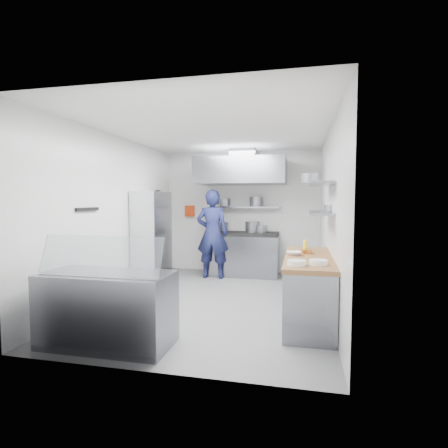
% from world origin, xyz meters
% --- Properties ---
extents(floor, '(5.00, 5.00, 0.00)m').
position_xyz_m(floor, '(0.00, 0.00, 0.00)').
color(floor, '#57575A').
rests_on(floor, ground).
extents(ceiling, '(5.00, 5.00, 0.00)m').
position_xyz_m(ceiling, '(0.00, 0.00, 2.80)').
color(ceiling, silver).
rests_on(ceiling, wall_back).
extents(wall_back, '(3.60, 2.80, 0.02)m').
position_xyz_m(wall_back, '(0.00, 2.50, 1.40)').
color(wall_back, white).
rests_on(wall_back, floor).
extents(wall_front, '(3.60, 2.80, 0.02)m').
position_xyz_m(wall_front, '(0.00, -2.50, 1.40)').
color(wall_front, white).
rests_on(wall_front, floor).
extents(wall_left, '(2.80, 5.00, 0.02)m').
position_xyz_m(wall_left, '(-1.80, 0.00, 1.40)').
color(wall_left, white).
rests_on(wall_left, floor).
extents(wall_right, '(2.80, 5.00, 0.02)m').
position_xyz_m(wall_right, '(1.80, 0.00, 1.40)').
color(wall_right, white).
rests_on(wall_right, floor).
extents(gas_range, '(1.60, 0.80, 0.90)m').
position_xyz_m(gas_range, '(0.10, 2.10, 0.45)').
color(gas_range, gray).
rests_on(gas_range, floor).
extents(cooktop, '(1.57, 0.78, 0.06)m').
position_xyz_m(cooktop, '(0.10, 2.10, 0.93)').
color(cooktop, black).
rests_on(cooktop, gas_range).
extents(stock_pot_left, '(0.31, 0.31, 0.20)m').
position_xyz_m(stock_pot_left, '(-0.47, 2.47, 1.06)').
color(stock_pot_left, slate).
rests_on(stock_pot_left, cooktop).
extents(stock_pot_mid, '(0.33, 0.33, 0.24)m').
position_xyz_m(stock_pot_mid, '(0.31, 2.20, 1.08)').
color(stock_pot_mid, slate).
rests_on(stock_pot_mid, cooktop).
extents(stock_pot_right, '(0.28, 0.28, 0.16)m').
position_xyz_m(stock_pot_right, '(0.50, 2.16, 1.04)').
color(stock_pot_right, slate).
rests_on(stock_pot_right, cooktop).
extents(over_range_shelf, '(1.60, 0.30, 0.04)m').
position_xyz_m(over_range_shelf, '(0.10, 2.34, 1.52)').
color(over_range_shelf, gray).
rests_on(over_range_shelf, wall_back).
extents(shelf_pot_a, '(0.24, 0.24, 0.18)m').
position_xyz_m(shelf_pot_a, '(-0.38, 2.46, 1.63)').
color(shelf_pot_a, slate).
rests_on(shelf_pot_a, over_range_shelf).
extents(shelf_pot_b, '(0.30, 0.30, 0.22)m').
position_xyz_m(shelf_pot_b, '(0.36, 2.34, 1.65)').
color(shelf_pot_b, slate).
rests_on(shelf_pot_b, over_range_shelf).
extents(extractor_hood, '(1.90, 1.15, 0.55)m').
position_xyz_m(extractor_hood, '(0.10, 1.93, 2.30)').
color(extractor_hood, gray).
rests_on(extractor_hood, wall_back).
extents(hood_duct, '(0.55, 0.55, 0.24)m').
position_xyz_m(hood_duct, '(0.10, 2.15, 2.68)').
color(hood_duct, slate).
rests_on(hood_duct, extractor_hood).
extents(red_firebox, '(0.22, 0.10, 0.26)m').
position_xyz_m(red_firebox, '(-1.25, 2.44, 1.42)').
color(red_firebox, red).
rests_on(red_firebox, wall_back).
extents(chef, '(0.71, 0.48, 1.91)m').
position_xyz_m(chef, '(-0.49, 1.66, 0.95)').
color(chef, '#181D49').
rests_on(chef, floor).
extents(wire_rack, '(0.50, 0.90, 1.85)m').
position_xyz_m(wire_rack, '(-1.53, 0.86, 0.93)').
color(wire_rack, silver).
rests_on(wire_rack, floor).
extents(rack_bin_a, '(0.15, 0.19, 0.17)m').
position_xyz_m(rack_bin_a, '(-1.53, 0.88, 0.80)').
color(rack_bin_a, white).
rests_on(rack_bin_a, wire_rack).
extents(rack_bin_b, '(0.12, 0.16, 0.14)m').
position_xyz_m(rack_bin_b, '(-1.53, 1.38, 1.30)').
color(rack_bin_b, yellow).
rests_on(rack_bin_b, wire_rack).
extents(rack_jar, '(0.10, 0.10, 0.18)m').
position_xyz_m(rack_jar, '(-1.48, 1.08, 1.80)').
color(rack_jar, black).
rests_on(rack_jar, wire_rack).
extents(knife_strip, '(0.04, 0.55, 0.05)m').
position_xyz_m(knife_strip, '(-1.78, -0.90, 1.55)').
color(knife_strip, black).
rests_on(knife_strip, wall_left).
extents(prep_counter_base, '(0.62, 2.00, 0.84)m').
position_xyz_m(prep_counter_base, '(1.48, -0.60, 0.42)').
color(prep_counter_base, gray).
rests_on(prep_counter_base, floor).
extents(prep_counter_top, '(0.65, 2.04, 0.06)m').
position_xyz_m(prep_counter_top, '(1.48, -0.60, 0.87)').
color(prep_counter_top, brown).
rests_on(prep_counter_top, prep_counter_base).
extents(plate_stack_a, '(0.22, 0.22, 0.06)m').
position_xyz_m(plate_stack_a, '(1.58, -1.22, 0.93)').
color(plate_stack_a, white).
rests_on(plate_stack_a, prep_counter_top).
extents(plate_stack_b, '(0.23, 0.23, 0.06)m').
position_xyz_m(plate_stack_b, '(1.32, -1.31, 0.93)').
color(plate_stack_b, white).
rests_on(plate_stack_b, prep_counter_top).
extents(copper_pan, '(0.15, 0.15, 0.06)m').
position_xyz_m(copper_pan, '(1.46, -0.35, 0.93)').
color(copper_pan, '#B87134').
rests_on(copper_pan, prep_counter_top).
extents(squeeze_bottle, '(0.06, 0.06, 0.18)m').
position_xyz_m(squeeze_bottle, '(1.44, -0.22, 0.99)').
color(squeeze_bottle, yellow).
rests_on(squeeze_bottle, prep_counter_top).
extents(mixing_bowl, '(0.26, 0.26, 0.05)m').
position_xyz_m(mixing_bowl, '(1.27, -0.54, 0.93)').
color(mixing_bowl, white).
rests_on(mixing_bowl, prep_counter_top).
extents(wall_shelf_lower, '(0.30, 1.30, 0.04)m').
position_xyz_m(wall_shelf_lower, '(1.64, -0.30, 1.50)').
color(wall_shelf_lower, gray).
rests_on(wall_shelf_lower, wall_right).
extents(wall_shelf_upper, '(0.30, 1.30, 0.04)m').
position_xyz_m(wall_shelf_upper, '(1.64, -0.30, 1.92)').
color(wall_shelf_upper, gray).
rests_on(wall_shelf_upper, wall_right).
extents(shelf_pot_c, '(0.22, 0.22, 0.10)m').
position_xyz_m(shelf_pot_c, '(1.80, -0.28, 1.57)').
color(shelf_pot_c, slate).
rests_on(shelf_pot_c, wall_shelf_lower).
extents(shelf_pot_d, '(0.24, 0.24, 0.14)m').
position_xyz_m(shelf_pot_d, '(1.48, -0.18, 2.01)').
color(shelf_pot_d, slate).
rests_on(shelf_pot_d, wall_shelf_upper).
extents(display_case, '(1.50, 0.70, 0.85)m').
position_xyz_m(display_case, '(-0.81, -2.00, 0.42)').
color(display_case, gray).
rests_on(display_case, floor).
extents(display_glass, '(1.47, 0.19, 0.42)m').
position_xyz_m(display_glass, '(-0.81, -2.12, 1.07)').
color(display_glass, silver).
rests_on(display_glass, display_case).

